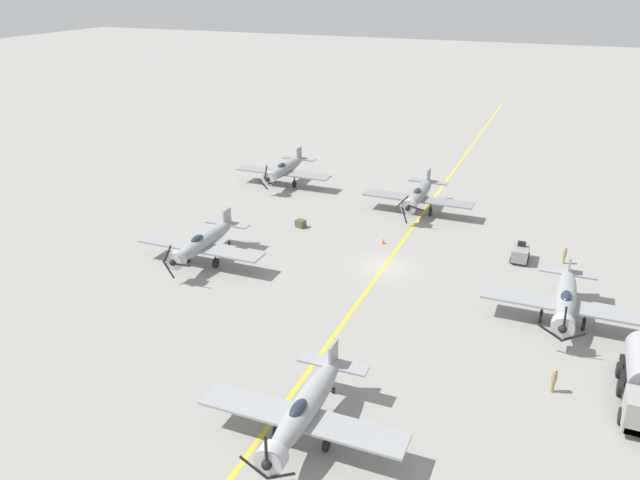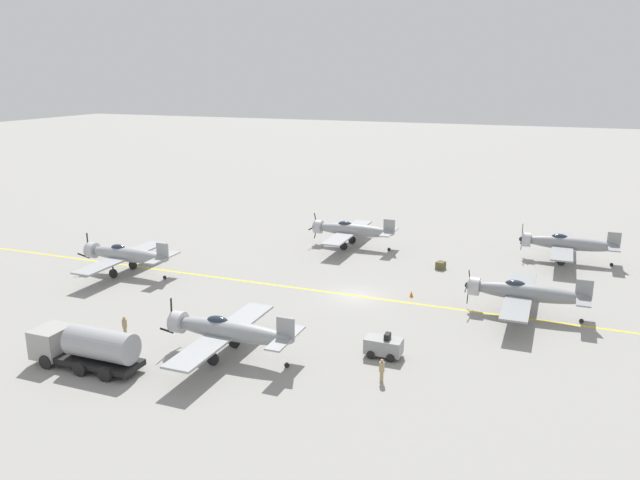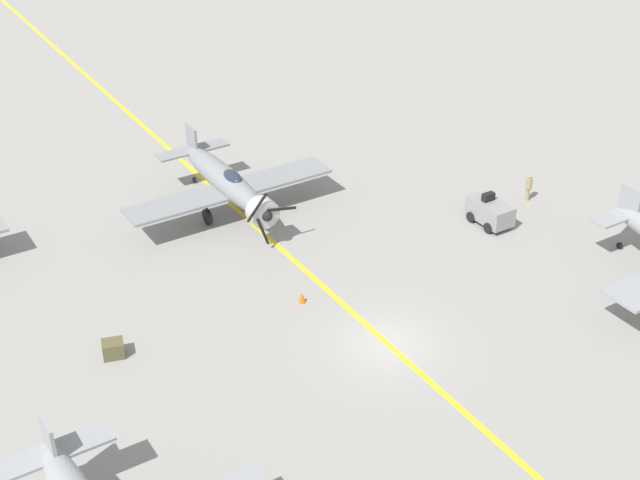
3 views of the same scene
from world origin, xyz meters
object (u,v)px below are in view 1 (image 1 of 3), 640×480
airplane_mid_left (565,300)px  airplane_near_center (418,195)px  tow_tractor (520,253)px  airplane_far_center (304,410)px  traffic_cone (383,241)px  airplane_near_right (284,169)px  supply_crate_by_tanker (301,224)px  ground_crew_inspecting (554,379)px  ground_crew_walking (565,254)px  airplane_mid_right (202,243)px

airplane_mid_left → airplane_near_center: bearing=-37.6°
tow_tractor → airplane_near_center: bearing=-36.3°
airplane_far_center → traffic_cone: (3.95, -28.11, -1.74)m
airplane_near_right → airplane_mid_left: 39.91m
supply_crate_by_tanker → traffic_cone: (-9.16, 0.86, -0.11)m
airplane_near_center → ground_crew_inspecting: bearing=134.0°
airplane_far_center → ground_crew_inspecting: bearing=-139.8°
airplane_mid_left → ground_crew_walking: airplane_mid_left is taller
airplane_near_right → ground_crew_inspecting: 45.38m
airplane_mid_right → supply_crate_by_tanker: (-4.60, -11.28, -1.62)m
airplane_mid_left → traffic_cone: (16.78, -9.21, -1.74)m
tow_tractor → airplane_mid_left: bearing=111.9°
airplane_far_center → airplane_mid_left: 22.84m
tow_tractor → ground_crew_walking: 3.85m
airplane_near_center → traffic_cone: (0.97, 9.59, -1.74)m
tow_tractor → supply_crate_by_tanker: 21.83m
airplane_mid_left → tow_tractor: (4.11, -10.21, -1.22)m
airplane_mid_left → supply_crate_by_tanker: bearing=-8.9°
ground_crew_inspecting → ground_crew_walking: bearing=-89.3°
tow_tractor → supply_crate_by_tanker: tow_tractor is taller
ground_crew_inspecting → traffic_cone: ground_crew_inspecting is taller
airplane_mid_left → ground_crew_inspecting: 9.08m
airplane_mid_right → traffic_cone: 17.34m
ground_crew_inspecting → airplane_near_center: bearing=-60.6°
ground_crew_inspecting → supply_crate_by_tanker: (25.78, -19.09, -0.52)m
airplane_far_center → supply_crate_by_tanker: size_ratio=12.87×
airplane_mid_right → airplane_near_center: (-14.73, -20.00, -0.00)m
ground_crew_walking → traffic_cone: (16.40, 1.93, -0.61)m
airplane_mid_right → traffic_cone: size_ratio=21.82×
tow_tractor → ground_crew_inspecting: tow_tractor is taller
airplane_mid_right → airplane_mid_left: 30.56m
airplane_mid_right → airplane_near_right: size_ratio=1.00×
supply_crate_by_tanker → traffic_cone: 9.20m
airplane_mid_right → airplane_mid_left: airplane_mid_left is taller
traffic_cone → airplane_mid_right: bearing=37.1°
airplane_mid_left → supply_crate_by_tanker: (25.93, -10.08, -1.62)m
airplane_mid_right → airplane_near_right: bearing=-71.8°
airplane_near_center → ground_crew_walking: airplane_near_center is taller
airplane_far_center → ground_crew_walking: size_ratio=7.38×
airplane_near_center → tow_tractor: bearing=158.3°
airplane_near_right → supply_crate_by_tanker: 14.06m
tow_tractor → supply_crate_by_tanker: (21.82, 0.13, -0.40)m
airplane_mid_left → airplane_near_center: (15.81, -18.81, -0.00)m
tow_tractor → traffic_cone: 12.72m
airplane_far_center → tow_tractor: airplane_far_center is taller
airplane_mid_right → airplane_near_center: size_ratio=1.00×
airplane_mid_right → supply_crate_by_tanker: size_ratio=12.87×
airplane_near_right → traffic_cone: airplane_near_right is taller
ground_crew_walking → airplane_mid_left: bearing=92.0°
ground_crew_inspecting → airplane_mid_left: bearing=-91.0°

